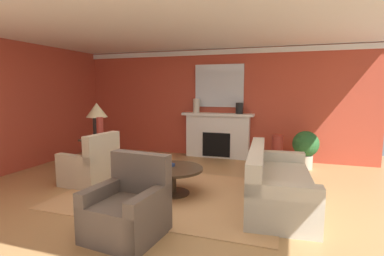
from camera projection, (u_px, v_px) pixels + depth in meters
ground_plane at (162, 199)px, 4.73m from camera, size 9.22×9.22×0.00m
wall_fireplace at (214, 103)px, 7.66m from camera, size 7.69×0.12×2.73m
wall_window at (3, 108)px, 5.97m from camera, size 0.12×7.09×2.73m
ceiling_panel at (168, 23)px, 4.65m from camera, size 7.69×7.09×0.06m
crown_moulding at (214, 52)px, 7.42m from camera, size 7.69×0.08×0.12m
area_rug at (173, 194)px, 4.94m from camera, size 3.48×2.51×0.01m
fireplace at (217, 137)px, 7.52m from camera, size 1.80×0.35×1.13m
mantel_mirror at (219, 86)px, 7.47m from camera, size 1.24×0.04×1.06m
sofa at (276, 185)px, 4.46m from camera, size 1.05×2.16×0.85m
armchair_near_window at (91, 167)px, 5.44m from camera, size 0.88×0.88×0.95m
armchair_facing_fireplace at (128, 210)px, 3.51m from camera, size 0.88×0.88×0.95m
coffee_table at (173, 174)px, 4.89m from camera, size 1.00×1.00×0.45m
side_table at (98, 152)px, 6.32m from camera, size 0.56×0.56×0.70m
table_lamp at (97, 114)px, 6.21m from camera, size 0.44×0.44×0.75m
vase_mantel_left at (196, 106)px, 7.55m from camera, size 0.17×0.17×0.36m
vase_mantel_right at (239, 108)px, 7.21m from camera, size 0.18×0.18×0.27m
vase_tall_corner at (277, 150)px, 6.80m from camera, size 0.25×0.25×0.69m
vase_on_side_table at (100, 128)px, 6.09m from camera, size 0.14×0.14×0.47m
book_red_cover at (166, 165)px, 4.98m from camera, size 0.29×0.24×0.05m
potted_plant at (306, 146)px, 6.46m from camera, size 0.56×0.56×0.83m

